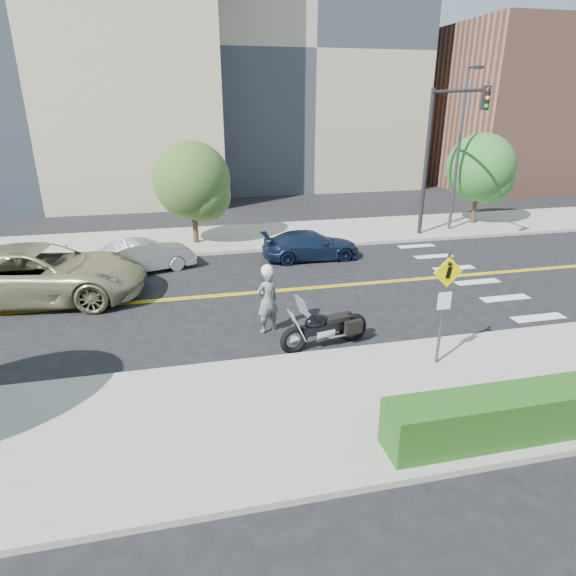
{
  "coord_description": "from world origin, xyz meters",
  "views": [
    {
      "loc": [
        -2.01,
        -16.18,
        6.48
      ],
      "look_at": [
        1.02,
        -2.84,
        1.2
      ],
      "focal_mm": 30.0,
      "sensor_mm": 36.0,
      "label": 1
    }
  ],
  "objects_px": {
    "suv": "(41,274)",
    "pedestrian_sign": "(444,298)",
    "parked_car_silver": "(144,256)",
    "motorcycle": "(325,320)",
    "motorcyclist": "(268,299)",
    "parked_car_blue": "(311,245)"
  },
  "relations": [
    {
      "from": "pedestrian_sign",
      "to": "motorcyclist",
      "type": "distance_m",
      "value": 5.05
    },
    {
      "from": "parked_car_blue",
      "to": "suv",
      "type": "bearing_deg",
      "value": 103.75
    },
    {
      "from": "motorcyclist",
      "to": "motorcycle",
      "type": "relative_size",
      "value": 0.81
    },
    {
      "from": "pedestrian_sign",
      "to": "parked_car_blue",
      "type": "xyz_separation_m",
      "value": [
        -0.72,
        9.81,
        -1.34
      ]
    },
    {
      "from": "pedestrian_sign",
      "to": "motorcycle",
      "type": "bearing_deg",
      "value": 143.42
    },
    {
      "from": "suv",
      "to": "parked_car_silver",
      "type": "distance_m",
      "value": 4.05
    },
    {
      "from": "motorcycle",
      "to": "parked_car_blue",
      "type": "distance_m",
      "value": 8.17
    },
    {
      "from": "parked_car_silver",
      "to": "motorcycle",
      "type": "bearing_deg",
      "value": -163.63
    },
    {
      "from": "pedestrian_sign",
      "to": "suv",
      "type": "xyz_separation_m",
      "value": [
        -11.06,
        7.29,
        -0.99
      ]
    },
    {
      "from": "suv",
      "to": "pedestrian_sign",
      "type": "bearing_deg",
      "value": -117.01
    },
    {
      "from": "suv",
      "to": "parked_car_blue",
      "type": "bearing_deg",
      "value": -69.89
    },
    {
      "from": "pedestrian_sign",
      "to": "parked_car_silver",
      "type": "distance_m",
      "value": 12.48
    },
    {
      "from": "pedestrian_sign",
      "to": "suv",
      "type": "height_order",
      "value": "pedestrian_sign"
    },
    {
      "from": "pedestrian_sign",
      "to": "suv",
      "type": "bearing_deg",
      "value": 146.61
    },
    {
      "from": "suv",
      "to": "motorcycle",
      "type": "bearing_deg",
      "value": -116.04
    },
    {
      "from": "motorcyclist",
      "to": "pedestrian_sign",
      "type": "bearing_deg",
      "value": 119.53
    },
    {
      "from": "motorcycle",
      "to": "parked_car_silver",
      "type": "xyz_separation_m",
      "value": [
        -5.32,
        7.82,
        -0.14
      ]
    },
    {
      "from": "motorcyclist",
      "to": "suv",
      "type": "bearing_deg",
      "value": -52.29
    },
    {
      "from": "motorcyclist",
      "to": "motorcycle",
      "type": "height_order",
      "value": "motorcyclist"
    },
    {
      "from": "parked_car_silver",
      "to": "suv",
      "type": "bearing_deg",
      "value": 108.2
    },
    {
      "from": "motorcycle",
      "to": "parked_car_blue",
      "type": "relative_size",
      "value": 0.62
    },
    {
      "from": "motorcycle",
      "to": "suv",
      "type": "bearing_deg",
      "value": 135.85
    }
  ]
}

